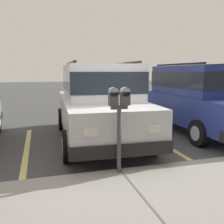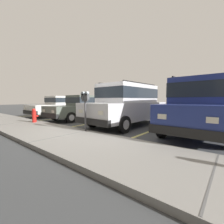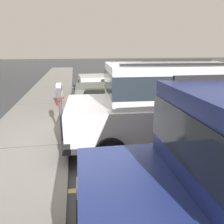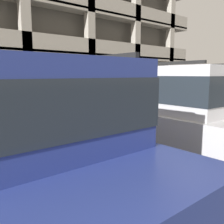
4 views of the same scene
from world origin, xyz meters
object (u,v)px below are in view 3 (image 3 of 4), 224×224
object	(u,v)px
parking_meter_near	(60,100)
dark_hatchback	(135,87)
silver_suv	(169,102)
blue_coupe	(123,76)
fire_hydrant	(59,97)

from	to	relation	value
parking_meter_near	dark_hatchback	bearing A→B (deg)	-38.69
silver_suv	parking_meter_near	xyz separation A→B (m)	(0.23, 2.50, 0.11)
blue_coupe	parking_meter_near	distance (m)	7.09
silver_suv	parking_meter_near	size ratio (longest dim) A/B	3.38
fire_hydrant	blue_coupe	bearing A→B (deg)	-47.98
dark_hatchback	parking_meter_near	bearing A→B (deg)	143.35
blue_coupe	fire_hydrant	xyz separation A→B (m)	(-2.87, 3.18, -0.36)
dark_hatchback	parking_meter_near	size ratio (longest dim) A/B	3.15
dark_hatchback	silver_suv	bearing A→B (deg)	179.25
fire_hydrant	dark_hatchback	bearing A→B (deg)	-94.79
dark_hatchback	blue_coupe	world-z (taller)	same
blue_coupe	parking_meter_near	bearing A→B (deg)	153.27
dark_hatchback	parking_meter_near	world-z (taller)	parking_meter_near
blue_coupe	parking_meter_near	xyz separation A→B (m)	(-6.46, 2.89, 0.37)
parking_meter_near	fire_hydrant	world-z (taller)	parking_meter_near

